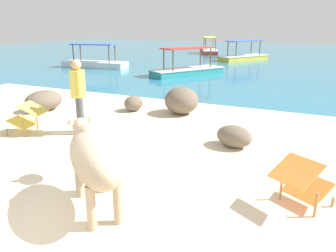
{
  "coord_description": "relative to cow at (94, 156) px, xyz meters",
  "views": [
    {
      "loc": [
        2.41,
        -2.29,
        2.39
      ],
      "look_at": [
        -0.0,
        3.0,
        0.55
      ],
      "focal_mm": 34.92,
      "sensor_mm": 36.0,
      "label": 1
    }
  ],
  "objects": [
    {
      "name": "boat_teal",
      "position": [
        -3.18,
        11.48,
        -0.48
      ],
      "size": [
        2.95,
        3.72,
        1.29
      ],
      "rotation": [
        0.0,
        0.0,
        4.14
      ],
      "color": "teal",
      "rests_on": "water_surface"
    },
    {
      "name": "person_standing",
      "position": [
        -2.17,
        2.39,
        0.22
      ],
      "size": [
        0.4,
        0.38,
        1.62
      ],
      "rotation": [
        0.0,
        0.0,
        0.81
      ],
      "color": "#4C4C51",
      "rests_on": "sand_beach"
    },
    {
      "name": "shore_rock_small",
      "position": [
        -2.1,
        4.57,
        -0.52
      ],
      "size": [
        0.51,
        0.62,
        0.42
      ],
      "primitive_type": "ellipsoid",
      "rotation": [
        0.0,
        0.0,
        1.53
      ],
      "color": "#6B5B4C",
      "rests_on": "sand_beach"
    },
    {
      "name": "boat_red",
      "position": [
        -5.81,
        23.17,
        -0.48
      ],
      "size": [
        2.45,
        3.84,
        1.29
      ],
      "rotation": [
        0.0,
        0.0,
        1.95
      ],
      "color": "#C63833",
      "rests_on": "water_surface"
    },
    {
      "name": "boat_white",
      "position": [
        -8.93,
        11.99,
        -0.48
      ],
      "size": [
        3.8,
        1.69,
        1.29
      ],
      "rotation": [
        0.0,
        0.0,
        3.29
      ],
      "color": "white",
      "rests_on": "water_surface"
    },
    {
      "name": "shore_rock_medium",
      "position": [
        1.12,
        2.97,
        -0.52
      ],
      "size": [
        0.9,
        0.8,
        0.42
      ],
      "primitive_type": "ellipsoid",
      "rotation": [
        0.0,
        0.0,
        2.76
      ],
      "color": "#6B5B4C",
      "rests_on": "sand_beach"
    },
    {
      "name": "shore_rock_flat",
      "position": [
        -0.77,
        4.84,
        -0.37
      ],
      "size": [
        1.28,
        1.3,
        0.72
      ],
      "primitive_type": "ellipsoid",
      "rotation": [
        0.0,
        0.0,
        2.15
      ],
      "color": "#6B5B4C",
      "rests_on": "sand_beach"
    },
    {
      "name": "deck_chair_far",
      "position": [
        2.45,
        1.11,
        -0.35
      ],
      "size": [
        0.85,
        0.93,
        0.68
      ],
      "rotation": [
        0.0,
        0.0,
        1.04
      ],
      "color": "#A37A4C",
      "rests_on": "sand_beach"
    },
    {
      "name": "boat_yellow",
      "position": [
        -2.13,
        19.04,
        -0.48
      ],
      "size": [
        2.95,
        3.72,
        1.29
      ],
      "rotation": [
        0.0,
        0.0,
        4.14
      ],
      "color": "gold",
      "rests_on": "water_surface"
    },
    {
      "name": "cow",
      "position": [
        0.0,
        0.0,
        0.0
      ],
      "size": [
        1.73,
        1.61,
        1.11
      ],
      "rotation": [
        0.0,
        0.0,
        2.41
      ],
      "color": "tan",
      "rests_on": "sand_beach"
    },
    {
      "name": "shore_rock_large",
      "position": [
        -4.38,
        3.54,
        -0.45
      ],
      "size": [
        1.0,
        1.21,
        0.57
      ],
      "primitive_type": "ellipsoid",
      "rotation": [
        0.0,
        0.0,
        1.33
      ],
      "color": "#6B5B4C",
      "rests_on": "sand_beach"
    },
    {
      "name": "deck_chair_near",
      "position": [
        -3.24,
        1.91,
        -0.35
      ],
      "size": [
        0.87,
        0.71,
        0.68
      ],
      "rotation": [
        0.0,
        0.0,
        3.39
      ],
      "color": "#A37A4C",
      "rests_on": "sand_beach"
    },
    {
      "name": "sand_beach",
      "position": [
        0.05,
        -0.82,
        -0.75
      ],
      "size": [
        18.0,
        14.0,
        0.04
      ],
      "primitive_type": "cube",
      "color": "beige",
      "rests_on": "ground"
    },
    {
      "name": "water_surface",
      "position": [
        0.05,
        21.18,
        -0.77
      ],
      "size": [
        60.0,
        36.0,
        0.03
      ],
      "primitive_type": "cube",
      "color": "teal",
      "rests_on": "ground"
    }
  ]
}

